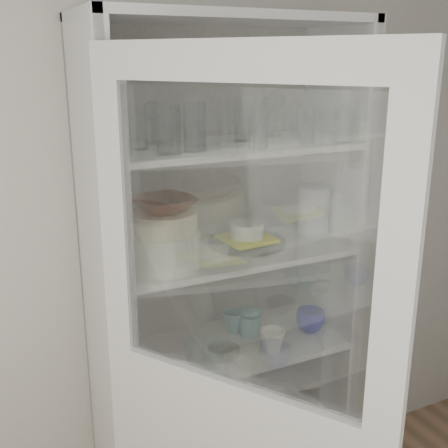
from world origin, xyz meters
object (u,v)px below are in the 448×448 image
pantry_cabinet (217,319)px  mug_white (272,341)px  plate_stack_front (165,249)px  goblet_0 (118,121)px  cream_dish (173,444)px  goblet_1 (153,120)px  goblet_3 (267,117)px  mug_blue (310,320)px  grey_bowl_stack (314,210)px  goblet_2 (274,112)px  measuring_cups (222,352)px  glass_platter (247,242)px  teal_jar (250,323)px  white_ramekin (247,230)px  tin_box (278,408)px  cream_bowl (164,222)px  mug_teal (234,321)px  yellow_trivet (247,238)px  terracotta_bowl (163,204)px  plate_stack_back (168,237)px  white_canister (122,348)px

pantry_cabinet → mug_white: 0.25m
plate_stack_front → goblet_0: bearing=113.5°
pantry_cabinet → mug_white: pantry_cabinet is taller
cream_dish → goblet_1: bearing=84.7°
goblet_3 → goblet_0: bearing=177.2°
mug_blue → grey_bowl_stack: bearing=52.5°
goblet_2 → measuring_cups: goblet_2 is taller
goblet_1 → glass_platter: 0.59m
mug_blue → teal_jar: size_ratio=1.14×
mug_blue → goblet_1: bearing=157.4°
white_ramekin → tin_box: (0.15, -0.02, -0.83)m
white_ramekin → grey_bowl_stack: 0.31m
cream_dish → tin_box: (0.50, 0.03, -0.01)m
goblet_2 → glass_platter: (-0.15, -0.07, -0.49)m
goblet_0 → cream_bowl: goblet_0 is taller
mug_teal → measuring_cups: 0.21m
goblet_3 → grey_bowl_stack: goblet_3 is taller
goblet_1 → cream_bowl: bearing=-101.1°
yellow_trivet → mug_blue: size_ratio=1.56×
terracotta_bowl → mug_white: 0.71m
plate_stack_front → teal_jar: (0.39, 0.10, -0.41)m
goblet_0 → measuring_cups: size_ratio=1.60×
glass_platter → mug_white: (0.04, -0.15, -0.36)m
terracotta_bowl → tin_box: 1.12m
goblet_2 → plate_stack_front: 0.69m
glass_platter → grey_bowl_stack: size_ratio=1.51×
goblet_0 → terracotta_bowl: 0.34m
goblet_2 → grey_bowl_stack: goblet_2 is taller
cream_bowl → yellow_trivet: size_ratio=1.24×
plate_stack_back → mug_white: bearing=-39.6°
goblet_2 → plate_stack_front: size_ratio=0.76×
white_ramekin → measuring_cups: white_ramekin is taller
yellow_trivet → goblet_0: bearing=166.6°
measuring_cups → white_canister: 0.37m
grey_bowl_stack → plate_stack_back: bearing=168.8°
pantry_cabinet → goblet_2: size_ratio=11.12×
yellow_trivet → tin_box: bearing=-7.6°
goblet_2 → white_ramekin: goblet_2 is taller
plate_stack_back → terracotta_bowl: 0.29m
mug_blue → measuring_cups: size_ratio=1.10×
measuring_cups → glass_platter: bearing=32.4°
white_canister → goblet_2: bearing=5.5°
goblet_0 → goblet_1: goblet_0 is taller
goblet_3 → mug_teal: 0.84m
mug_blue → tin_box: bearing=150.2°
plate_stack_front → glass_platter: bearing=13.4°
goblet_1 → mug_teal: size_ratio=1.66×
white_ramekin → cream_dish: (-0.35, -0.05, -0.82)m
pantry_cabinet → goblet_3: size_ratio=13.94×
white_ramekin → measuring_cups: (-0.16, -0.10, -0.44)m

